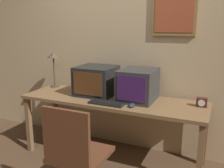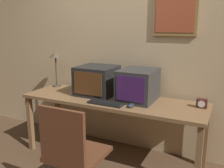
% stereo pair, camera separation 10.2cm
% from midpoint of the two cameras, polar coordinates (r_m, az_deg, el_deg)
% --- Properties ---
extents(wall_back, '(8.00, 0.08, 2.60)m').
position_cam_midpoint_polar(wall_back, '(3.12, 4.47, 8.67)').
color(wall_back, '#D1B284').
rests_on(wall_back, ground_plane).
extents(desk, '(2.11, 0.64, 0.73)m').
position_cam_midpoint_polar(desk, '(2.87, 1.02, -4.82)').
color(desk, olive).
rests_on(desk, ground_plane).
extents(monitor_left, '(0.44, 0.44, 0.34)m').
position_cam_midpoint_polar(monitor_left, '(3.00, -2.49, 0.82)').
color(monitor_left, black).
rests_on(monitor_left, desk).
extents(monitor_right, '(0.38, 0.46, 0.35)m').
position_cam_midpoint_polar(monitor_right, '(2.78, 7.01, -0.25)').
color(monitor_right, '#333333').
rests_on(monitor_right, desk).
extents(keyboard_main, '(0.39, 0.15, 0.03)m').
position_cam_midpoint_polar(keyboard_main, '(2.66, -0.27, -4.34)').
color(keyboard_main, black).
rests_on(keyboard_main, desk).
extents(mouse_near_keyboard, '(0.06, 0.10, 0.04)m').
position_cam_midpoint_polar(mouse_near_keyboard, '(2.57, 5.45, -4.90)').
color(mouse_near_keyboard, '#282D3D').
rests_on(mouse_near_keyboard, desk).
extents(desk_clock, '(0.11, 0.06, 0.10)m').
position_cam_midpoint_polar(desk_clock, '(2.71, 20.86, -4.14)').
color(desk_clock, '#4C231E').
rests_on(desk_clock, desk).
extents(desk_lamp, '(0.16, 0.16, 0.47)m').
position_cam_midpoint_polar(desk_lamp, '(3.43, -11.93, 5.64)').
color(desk_lamp, '#4C4233').
rests_on(desk_lamp, desk).
extents(office_chair, '(0.49, 0.49, 0.92)m').
position_cam_midpoint_polar(office_chair, '(2.31, -7.38, -17.16)').
color(office_chair, black).
rests_on(office_chair, ground_plane).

